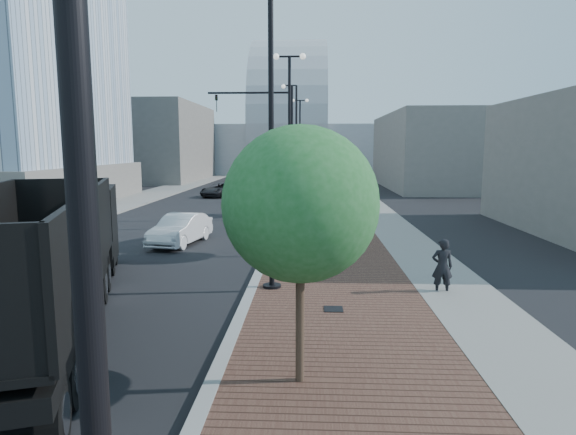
{
  "coord_description": "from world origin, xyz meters",
  "views": [
    {
      "loc": [
        1.79,
        -4.45,
        4.37
      ],
      "look_at": [
        1.0,
        12.0,
        2.0
      ],
      "focal_mm": 30.32,
      "sensor_mm": 36.0,
      "label": 1
    }
  ],
  "objects_px": {
    "white_sedan": "(181,229)",
    "pedestrian": "(442,267)",
    "dark_car_mid": "(221,190)",
    "dump_truck": "(60,252)"
  },
  "relations": [
    {
      "from": "pedestrian",
      "to": "dump_truck",
      "type": "bearing_deg",
      "value": 9.19
    },
    {
      "from": "pedestrian",
      "to": "dark_car_mid",
      "type": "bearing_deg",
      "value": -64.53
    },
    {
      "from": "dark_car_mid",
      "to": "pedestrian",
      "type": "relative_size",
      "value": 2.62
    },
    {
      "from": "white_sedan",
      "to": "dark_car_mid",
      "type": "height_order",
      "value": "white_sedan"
    },
    {
      "from": "dump_truck",
      "to": "pedestrian",
      "type": "bearing_deg",
      "value": -12.18
    },
    {
      "from": "white_sedan",
      "to": "pedestrian",
      "type": "bearing_deg",
      "value": -25.89
    },
    {
      "from": "white_sedan",
      "to": "dark_car_mid",
      "type": "distance_m",
      "value": 21.77
    },
    {
      "from": "dark_car_mid",
      "to": "dump_truck",
      "type": "bearing_deg",
      "value": -65.74
    },
    {
      "from": "dump_truck",
      "to": "white_sedan",
      "type": "xyz_separation_m",
      "value": [
        1.13,
        8.47,
        -0.78
      ]
    },
    {
      "from": "dump_truck",
      "to": "white_sedan",
      "type": "relative_size",
      "value": 3.23
    }
  ]
}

